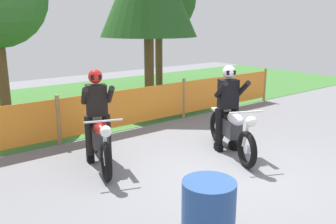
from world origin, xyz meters
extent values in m
cube|color=slate|center=(0.00, 0.00, -0.01)|extent=(24.00, 24.00, 0.02)
cube|color=#386B2D|center=(0.00, 6.59, 0.01)|extent=(24.00, 7.00, 0.01)
cylinder|color=#997547|center=(-1.71, 3.09, 0.53)|extent=(0.08, 0.08, 1.05)
cylinder|color=#997547|center=(1.71, 3.09, 0.53)|extent=(0.08, 0.08, 1.05)
cylinder|color=#997547|center=(5.12, 3.09, 0.53)|extent=(0.08, 0.08, 1.05)
cube|color=orange|center=(0.00, 3.09, 0.54)|extent=(3.33, 0.02, 0.85)
cube|color=orange|center=(3.41, 3.09, 0.54)|extent=(3.33, 0.02, 0.85)
cylinder|color=brown|center=(-1.97, 6.03, 1.11)|extent=(0.28, 0.28, 2.22)
cylinder|color=brown|center=(1.75, 4.70, 1.03)|extent=(0.28, 0.28, 2.07)
cylinder|color=brown|center=(4.23, 7.52, 1.17)|extent=(0.28, 0.28, 2.34)
torus|color=black|center=(0.38, -0.14, 0.33)|extent=(0.38, 0.65, 0.66)
cylinder|color=silver|center=(0.38, -0.14, 0.33)|extent=(0.12, 0.16, 0.14)
torus|color=black|center=(0.99, 1.17, 0.33)|extent=(0.38, 0.65, 0.66)
cylinder|color=silver|center=(0.99, 1.17, 0.33)|extent=(0.12, 0.16, 0.14)
cube|color=#38383D|center=(0.71, 0.56, 0.52)|extent=(0.49, 0.67, 0.33)
ellipsoid|color=#B7B7C1|center=(0.61, 0.35, 0.74)|extent=(0.45, 0.59, 0.23)
cube|color=black|center=(0.82, 0.80, 0.71)|extent=(0.45, 0.62, 0.10)
cube|color=silver|center=(0.99, 1.17, 0.69)|extent=(0.31, 0.41, 0.04)
cylinder|color=silver|center=(0.41, -0.08, 0.63)|extent=(0.15, 0.24, 0.59)
sphere|color=white|center=(0.34, -0.23, 0.87)|extent=(0.25, 0.25, 0.19)
cylinder|color=silver|center=(0.42, -0.04, 0.98)|extent=(0.58, 0.29, 0.03)
cylinder|color=silver|center=(0.97, 0.78, 0.26)|extent=(0.31, 0.55, 0.07)
torus|color=black|center=(-1.81, 0.90, 0.33)|extent=(0.33, 0.65, 0.66)
cylinder|color=silver|center=(-1.81, 0.90, 0.33)|extent=(0.11, 0.16, 0.14)
torus|color=black|center=(-1.31, 2.25, 0.33)|extent=(0.33, 0.65, 0.66)
cylinder|color=silver|center=(-1.31, 2.25, 0.33)|extent=(0.11, 0.16, 0.14)
cube|color=#38383D|center=(-1.54, 1.62, 0.51)|extent=(0.44, 0.66, 0.33)
ellipsoid|color=maroon|center=(-1.63, 1.40, 0.74)|extent=(0.42, 0.58, 0.23)
cube|color=black|center=(-1.46, 1.86, 0.71)|extent=(0.41, 0.62, 0.10)
cube|color=silver|center=(-1.31, 2.25, 0.69)|extent=(0.28, 0.40, 0.04)
cylinder|color=silver|center=(-1.79, 0.96, 0.62)|extent=(0.14, 0.24, 0.58)
sphere|color=white|center=(-1.85, 0.81, 0.86)|extent=(0.24, 0.24, 0.18)
cylinder|color=silver|center=(-1.78, 1.00, 0.97)|extent=(0.59, 0.24, 0.03)
cylinder|color=silver|center=(-1.30, 1.86, 0.26)|extent=(0.26, 0.55, 0.07)
cylinder|color=black|center=(0.92, 0.64, 0.43)|extent=(0.20, 0.20, 0.86)
cube|color=black|center=(0.92, 0.64, 0.06)|extent=(0.21, 0.28, 0.12)
cylinder|color=black|center=(0.63, 0.77, 0.43)|extent=(0.20, 0.20, 0.86)
cube|color=black|center=(0.63, 0.77, 0.06)|extent=(0.21, 0.28, 0.12)
cube|color=black|center=(0.77, 0.70, 1.14)|extent=(0.43, 0.37, 0.56)
cylinder|color=black|center=(0.90, 0.45, 1.26)|extent=(0.30, 0.48, 0.38)
cylinder|color=black|center=(0.50, 0.63, 1.26)|extent=(0.30, 0.48, 0.38)
sphere|color=silver|center=(0.77, 0.70, 1.56)|extent=(0.33, 0.33, 0.25)
cube|color=black|center=(0.73, 0.61, 1.56)|extent=(0.18, 0.10, 0.08)
cylinder|color=black|center=(-1.34, 1.71, 0.43)|extent=(0.19, 0.19, 0.86)
cube|color=black|center=(-1.34, 1.71, 0.06)|extent=(0.19, 0.28, 0.12)
cylinder|color=black|center=(-1.64, 1.82, 0.43)|extent=(0.19, 0.19, 0.86)
cube|color=black|center=(-1.64, 1.82, 0.06)|extent=(0.19, 0.28, 0.12)
cube|color=black|center=(-1.49, 1.77, 1.14)|extent=(0.42, 0.35, 0.56)
cylinder|color=black|center=(-1.35, 1.52, 1.26)|extent=(0.26, 0.49, 0.38)
cylinder|color=black|center=(-1.76, 1.68, 1.26)|extent=(0.26, 0.49, 0.38)
sphere|color=red|center=(-1.49, 1.77, 1.56)|extent=(0.32, 0.32, 0.25)
cube|color=black|center=(-1.53, 1.67, 1.56)|extent=(0.18, 0.09, 0.08)
cylinder|color=navy|center=(-1.89, -1.49, 0.44)|extent=(0.58, 0.58, 0.88)
camera|label=1|loc=(-4.39, -3.95, 2.51)|focal=38.70mm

